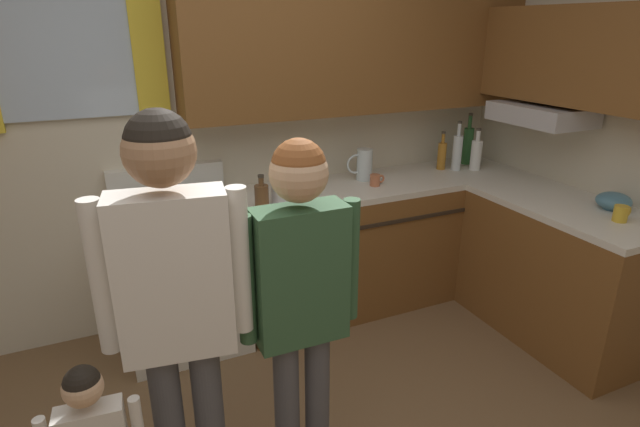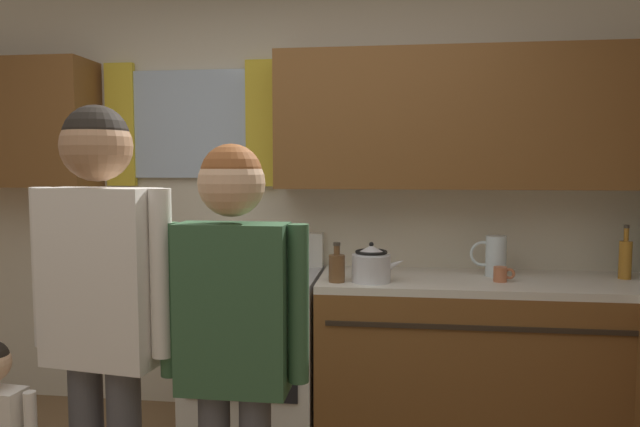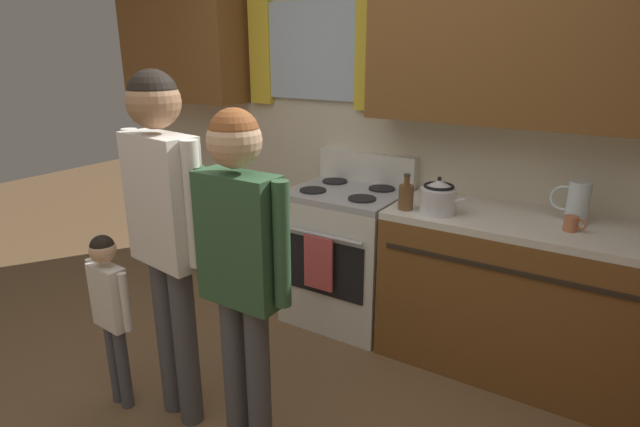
% 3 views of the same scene
% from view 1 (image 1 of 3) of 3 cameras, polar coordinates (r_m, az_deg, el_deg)
% --- Properties ---
extents(back_wall_unit, '(4.60, 0.42, 2.60)m').
position_cam_1_polar(back_wall_unit, '(3.28, -12.55, 12.37)').
color(back_wall_unit, beige).
rests_on(back_wall_unit, ground).
extents(kitchen_counter_run, '(2.14, 1.80, 0.90)m').
position_cam_1_polar(kitchen_counter_run, '(3.64, 13.37, -3.99)').
color(kitchen_counter_run, brown).
rests_on(kitchen_counter_run, ground).
extents(stove_oven, '(0.71, 0.67, 1.10)m').
position_cam_1_polar(stove_oven, '(3.27, -15.26, -6.71)').
color(stove_oven, silver).
rests_on(stove_oven, ground).
extents(bottle_oil_amber, '(0.06, 0.06, 0.29)m').
position_cam_1_polar(bottle_oil_amber, '(3.92, 13.57, 6.43)').
color(bottle_oil_amber, '#B27223').
rests_on(bottle_oil_amber, kitchen_counter_run).
extents(bottle_squat_brown, '(0.08, 0.08, 0.21)m').
position_cam_1_polar(bottle_squat_brown, '(3.01, -6.59, 2.01)').
color(bottle_squat_brown, brown).
rests_on(bottle_squat_brown, kitchen_counter_run).
extents(bottle_tall_clear, '(0.07, 0.07, 0.37)m').
position_cam_1_polar(bottle_tall_clear, '(3.92, 15.21, 6.75)').
color(bottle_tall_clear, silver).
rests_on(bottle_tall_clear, kitchen_counter_run).
extents(bottle_wine_green, '(0.08, 0.08, 0.39)m').
position_cam_1_polar(bottle_wine_green, '(4.12, 16.32, 7.46)').
color(bottle_wine_green, '#2D6633').
rests_on(bottle_wine_green, kitchen_counter_run).
extents(bottle_milk_white, '(0.08, 0.08, 0.31)m').
position_cam_1_polar(bottle_milk_white, '(3.97, 17.19, 6.41)').
color(bottle_milk_white, white).
rests_on(bottle_milk_white, kitchen_counter_run).
extents(mug_mustard_yellow, '(0.12, 0.08, 0.09)m').
position_cam_1_polar(mug_mustard_yellow, '(3.25, 30.83, 0.01)').
color(mug_mustard_yellow, gold).
rests_on(mug_mustard_yellow, kitchen_counter_run).
extents(cup_terracotta, '(0.11, 0.07, 0.08)m').
position_cam_1_polar(cup_terracotta, '(3.44, 6.29, 3.77)').
color(cup_terracotta, '#B76642').
rests_on(cup_terracotta, kitchen_counter_run).
extents(stovetop_kettle, '(0.27, 0.20, 0.21)m').
position_cam_1_polar(stovetop_kettle, '(3.08, -3.65, 2.93)').
color(stovetop_kettle, silver).
rests_on(stovetop_kettle, kitchen_counter_run).
extents(water_pitcher, '(0.19, 0.11, 0.22)m').
position_cam_1_polar(water_pitcher, '(3.55, 4.93, 5.53)').
color(water_pitcher, silver).
rests_on(water_pitcher, kitchen_counter_run).
extents(mixing_bowl, '(0.19, 0.19, 0.10)m').
position_cam_1_polar(mixing_bowl, '(3.45, 30.19, 1.19)').
color(mixing_bowl, teal).
rests_on(mixing_bowl, kitchen_counter_run).
extents(adult_holding_child, '(0.52, 0.23, 1.69)m').
position_cam_1_polar(adult_holding_child, '(1.82, -16.00, -8.52)').
color(adult_holding_child, '#4C4C51').
rests_on(adult_holding_child, ground).
extents(adult_in_plaid, '(0.49, 0.21, 1.56)m').
position_cam_1_polar(adult_in_plaid, '(1.94, -2.21, -8.49)').
color(adult_in_plaid, '#4C4C51').
rests_on(adult_in_plaid, ground).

